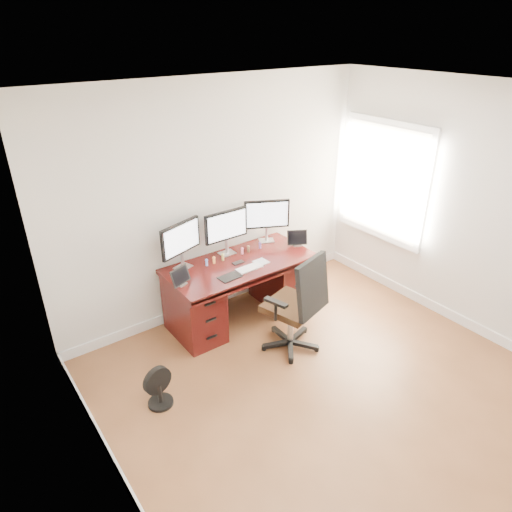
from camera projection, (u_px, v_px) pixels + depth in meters
ground at (353, 408)px, 4.18m from camera, size 4.50×4.50×0.00m
back_wall at (217, 201)px, 5.18m from camera, size 4.00×0.10×2.70m
right_wall at (492, 218)px, 4.70m from camera, size 0.10×4.50×2.70m
desk at (239, 287)px, 5.32m from camera, size 1.70×0.80×0.75m
office_chair at (295, 319)px, 4.80m from camera, size 0.74×0.74×1.13m
floor_fan at (159, 388)px, 4.14m from camera, size 0.28×0.23×0.40m
monitor_left at (181, 240)px, 4.87m from camera, size 0.53×0.21×0.53m
monitor_center at (226, 227)px, 5.17m from camera, size 0.55×0.14×0.53m
monitor_right at (267, 216)px, 5.48m from camera, size 0.51×0.28×0.53m
tablet_left at (181, 277)px, 4.65m from camera, size 0.25×0.15×0.19m
tablet_right at (298, 239)px, 5.49m from camera, size 0.24×0.18×0.19m
keyboard at (249, 268)px, 4.99m from camera, size 0.30×0.13×0.01m
trackpad at (261, 262)px, 5.13m from camera, size 0.15×0.15×0.01m
drawing_tablet at (230, 277)px, 4.82m from camera, size 0.25×0.17×0.01m
phone at (238, 263)px, 5.11m from camera, size 0.13×0.07×0.01m
figurine_blue at (207, 262)px, 5.04m from camera, size 0.03×0.03×0.09m
figurine_orange at (214, 259)px, 5.09m from camera, size 0.03×0.03×0.09m
figurine_yellow at (223, 257)px, 5.15m from camera, size 0.03×0.03×0.09m
figurine_pink at (242, 250)px, 5.29m from camera, size 0.03×0.03×0.09m
figurine_brown at (248, 248)px, 5.34m from camera, size 0.03×0.03×0.09m
figurine_purple at (260, 245)px, 5.43m from camera, size 0.03×0.03×0.09m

